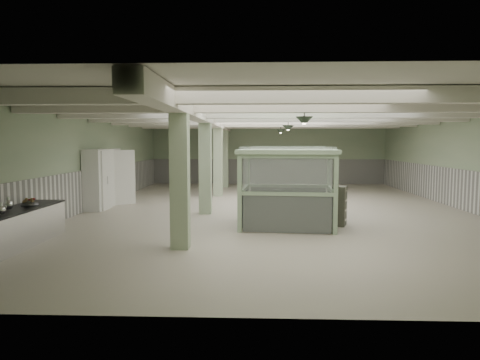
{
  "coord_description": "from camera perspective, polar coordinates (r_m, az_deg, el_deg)",
  "views": [
    {
      "loc": [
        -0.71,
        -15.93,
        2.51
      ],
      "look_at": [
        -1.23,
        -2.19,
        1.3
      ],
      "focal_mm": 32.0,
      "sensor_mm": 36.0,
      "label": 1
    }
  ],
  "objects": [
    {
      "name": "wall_left",
      "position": [
        17.14,
        -19.36,
        2.37
      ],
      "size": [
        0.02,
        20.0,
        3.6
      ],
      "primitive_type": "cube",
      "color": "#A2B38F",
      "rests_on": "floor"
    },
    {
      "name": "filing_cabinet",
      "position": [
        13.29,
        13.1,
        -3.38
      ],
      "size": [
        0.55,
        0.65,
        1.19
      ],
      "primitive_type": "cube",
      "rotation": [
        0.0,
        0.0,
        -0.34
      ],
      "color": "#515345",
      "rests_on": "floor"
    },
    {
      "name": "column_d",
      "position": [
        24.01,
        -2.1,
        3.34
      ],
      "size": [
        0.42,
        0.42,
        3.6
      ],
      "primitive_type": "cube",
      "color": "#B5CCA4",
      "rests_on": "floor"
    },
    {
      "name": "pendant_front",
      "position": [
        11.01,
        8.56,
        7.78
      ],
      "size": [
        0.44,
        0.44,
        0.22
      ],
      "primitive_type": "cone",
      "rotation": [
        3.14,
        0.0,
        0.0
      ],
      "color": "#2B392B",
      "rests_on": "ceiling"
    },
    {
      "name": "beam_a",
      "position": [
        8.51,
        7.07,
        11.12
      ],
      "size": [
        13.9,
        0.35,
        0.32
      ],
      "primitive_type": "cube",
      "color": "white",
      "rests_on": "ceiling"
    },
    {
      "name": "beam_c",
      "position": [
        13.48,
        5.25,
        8.88
      ],
      "size": [
        13.9,
        0.35,
        0.32
      ],
      "primitive_type": "cube",
      "color": "white",
      "rests_on": "ceiling"
    },
    {
      "name": "wainscot_back",
      "position": [
        25.98,
        3.75,
        1.14
      ],
      "size": [
        13.9,
        0.05,
        1.5
      ],
      "primitive_type": "cube",
      "color": "white",
      "rests_on": "floor"
    },
    {
      "name": "wall_back",
      "position": [
        25.95,
        3.76,
        3.46
      ],
      "size": [
        14.0,
        0.02,
        3.6
      ],
      "primitive_type": "cube",
      "color": "#A2B38F",
      "rests_on": "floor"
    },
    {
      "name": "wall_front",
      "position": [
        6.02,
        8.92,
        -1.84
      ],
      "size": [
        14.0,
        0.02,
        3.6
      ],
      "primitive_type": "cube",
      "color": "#A2B38F",
      "rests_on": "floor"
    },
    {
      "name": "ceiling",
      "position": [
        15.98,
        4.78,
        8.92
      ],
      "size": [
        14.0,
        20.0,
        0.02
      ],
      "primitive_type": "cube",
      "color": "silver",
      "rests_on": "wall_back"
    },
    {
      "name": "walkin_cooler",
      "position": [
        17.37,
        -17.74,
        0.33
      ],
      "size": [
        1.16,
        2.53,
        2.32
      ],
      "color": "white",
      "rests_on": "floor"
    },
    {
      "name": "wainscot_left",
      "position": [
        17.21,
        -19.18,
        -1.12
      ],
      "size": [
        0.05,
        19.9,
        1.5
      ],
      "primitive_type": "cube",
      "color": "white",
      "rests_on": "floor"
    },
    {
      "name": "girder",
      "position": [
        16.05,
        -4.27,
        8.12
      ],
      "size": [
        0.45,
        19.9,
        0.4
      ],
      "primitive_type": "cube",
      "color": "white",
      "rests_on": "ceiling"
    },
    {
      "name": "beam_f",
      "position": [
        20.96,
        4.16,
        7.51
      ],
      "size": [
        13.9,
        0.35,
        0.32
      ],
      "primitive_type": "cube",
      "color": "white",
      "rests_on": "ceiling"
    },
    {
      "name": "wall_right",
      "position": [
        17.71,
        28.0,
        2.14
      ],
      "size": [
        0.02,
        20.0,
        3.6
      ],
      "primitive_type": "cube",
      "color": "#A2B38F",
      "rests_on": "floor"
    },
    {
      "name": "veg_colander",
      "position": [
        12.08,
        -26.23,
        -2.68
      ],
      "size": [
        0.47,
        0.47,
        0.2
      ],
      "primitive_type": null,
      "rotation": [
        0.0,
        0.0,
        0.08
      ],
      "color": "#3F3F44",
      "rests_on": "prep_counter"
    },
    {
      "name": "column_c",
      "position": [
        20.02,
        -2.95,
        3.0
      ],
      "size": [
        0.42,
        0.42,
        3.6
      ],
      "primitive_type": "cube",
      "color": "#B5CCA4",
      "rests_on": "floor"
    },
    {
      "name": "beam_e",
      "position": [
        18.47,
        4.42,
        7.84
      ],
      "size": [
        13.9,
        0.35,
        0.32
      ],
      "primitive_type": "cube",
      "color": "white",
      "rests_on": "ceiling"
    },
    {
      "name": "pitcher_far",
      "position": [
        10.93,
        -29.26,
        -3.36
      ],
      "size": [
        0.25,
        0.27,
        0.28
      ],
      "primitive_type": null,
      "rotation": [
        0.0,
        0.0,
        0.31
      ],
      "color": "silver",
      "rests_on": "prep_counter"
    },
    {
      "name": "beam_b",
      "position": [
        10.99,
        5.96,
        9.75
      ],
      "size": [
        13.9,
        0.35,
        0.32
      ],
      "primitive_type": "cube",
      "color": "white",
      "rests_on": "ceiling"
    },
    {
      "name": "column_b",
      "position": [
        15.06,
        -4.66,
        2.31
      ],
      "size": [
        0.42,
        0.42,
        3.6
      ],
      "primitive_type": "cube",
      "color": "#B5CCA4",
      "rests_on": "floor"
    },
    {
      "name": "pendant_mid",
      "position": [
        16.48,
        6.44,
        6.88
      ],
      "size": [
        0.44,
        0.44,
        0.22
      ],
      "primitive_type": "cone",
      "rotation": [
        3.14,
        0.0,
        0.0
      ],
      "color": "#2B392B",
      "rests_on": "ceiling"
    },
    {
      "name": "pitcher_near",
      "position": [
        11.63,
        -28.52,
        -2.75
      ],
      "size": [
        0.3,
        0.32,
        0.32
      ],
      "primitive_type": null,
      "rotation": [
        0.0,
        0.0,
        -0.42
      ],
      "color": "silver",
      "rests_on": "prep_counter"
    },
    {
      "name": "floor",
      "position": [
        16.14,
        4.68,
        -3.93
      ],
      "size": [
        20.0,
        20.0,
        0.0
      ],
      "primitive_type": "plane",
      "color": "beige",
      "rests_on": "ground"
    },
    {
      "name": "guard_booth",
      "position": [
        12.84,
        6.38,
        0.95
      ],
      "size": [
        3.07,
        2.67,
        2.39
      ],
      "rotation": [
        0.0,
        0.0,
        -0.08
      ],
      "color": "#A4C49D",
      "rests_on": "floor"
    },
    {
      "name": "wainscot_right",
      "position": [
        17.77,
        27.79,
        -1.24
      ],
      "size": [
        0.05,
        19.9,
        1.5
      ],
      "primitive_type": "cube",
      "color": "white",
      "rests_on": "floor"
    },
    {
      "name": "beam_d",
      "position": [
        15.97,
        4.77,
        8.28
      ],
      "size": [
        13.9,
        0.35,
        0.32
      ],
      "primitive_type": "cube",
      "color": "white",
      "rests_on": "ceiling"
    },
    {
      "name": "beam_g",
      "position": [
        23.46,
        3.95,
        7.25
      ],
      "size": [
        13.9,
        0.35,
        0.32
      ],
      "primitive_type": "cube",
      "color": "white",
      "rests_on": "ceiling"
    },
    {
      "name": "pendant_back",
      "position": [
        21.47,
        5.45,
        6.45
      ],
      "size": [
        0.44,
        0.44,
        0.22
      ],
      "primitive_type": "cone",
      "rotation": [
        3.14,
        0.0,
        0.0
      ],
      "color": "#2B392B",
      "rests_on": "ceiling"
    },
    {
      "name": "column_a",
      "position": [
        10.12,
        -8.03,
        0.95
      ],
      "size": [
        0.42,
        0.42,
        3.6
      ],
      "primitive_type": "cube",
      "color": "#B5CCA4",
      "rests_on": "floor"
    }
  ]
}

